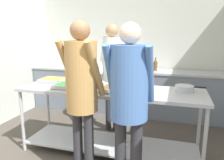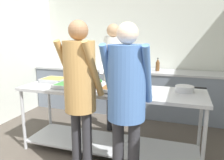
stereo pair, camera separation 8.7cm
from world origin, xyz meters
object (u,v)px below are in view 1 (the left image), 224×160
object	(u,v)px
serving_tray_roast	(68,86)
cook_behind_counter	(112,65)
guest_serving_left	(129,92)
sauce_pan	(185,88)
guest_serving_right	(82,84)
serving_tray_vegetables	(53,80)
plate_stack	(153,94)
broccoli_bowl	(96,84)
water_bottle	(155,65)
serving_tray_greens	(120,90)

from	to	relation	value
serving_tray_roast	cook_behind_counter	distance (m)	0.91
serving_tray_roast	guest_serving_left	xyz separation A→B (m)	(0.97, -0.55, 0.13)
sauce_pan	guest_serving_right	xyz separation A→B (m)	(-1.08, -0.78, 0.15)
sauce_pan	serving_tray_vegetables	bearing A→B (deg)	179.50
plate_stack	cook_behind_counter	bearing A→B (deg)	130.90
serving_tray_roast	guest_serving_right	xyz separation A→B (m)	(0.44, -0.51, 0.17)
serving_tray_vegetables	serving_tray_roast	size ratio (longest dim) A/B	0.99
broccoli_bowl	guest_serving_right	distance (m)	0.71
guest_serving_right	broccoli_bowl	bearing A→B (deg)	98.03
guest_serving_left	water_bottle	bearing A→B (deg)	89.31
serving_tray_vegetables	cook_behind_counter	xyz separation A→B (m)	(0.79, 0.52, 0.19)
guest_serving_left	water_bottle	distance (m)	2.32
serving_tray_greens	water_bottle	bearing A→B (deg)	81.78
broccoli_bowl	serving_tray_roast	bearing A→B (deg)	-152.13
guest_serving_right	water_bottle	world-z (taller)	guest_serving_right
plate_stack	guest_serving_left	world-z (taller)	guest_serving_left
guest_serving_right	serving_tray_roast	bearing A→B (deg)	130.47
guest_serving_right	cook_behind_counter	xyz separation A→B (m)	(-0.05, 1.32, 0.03)
guest_serving_left	guest_serving_right	bearing A→B (deg)	176.12
guest_serving_left	cook_behind_counter	size ratio (longest dim) A/B	0.97
sauce_pan	plate_stack	bearing A→B (deg)	-136.09
broccoli_bowl	guest_serving_right	xyz separation A→B (m)	(0.10, -0.69, 0.15)
sauce_pan	guest_serving_left	distance (m)	0.99
broccoli_bowl	guest_serving_right	bearing A→B (deg)	-81.97
serving_tray_roast	serving_tray_vegetables	bearing A→B (deg)	145.00
sauce_pan	guest_serving_right	size ratio (longest dim) A/B	0.21
serving_tray_vegetables	water_bottle	distance (m)	2.05
guest_serving_left	serving_tray_roast	bearing A→B (deg)	150.46
serving_tray_greens	guest_serving_right	world-z (taller)	guest_serving_right
serving_tray_vegetables	serving_tray_roast	world-z (taller)	same
guest_serving_left	guest_serving_right	distance (m)	0.53
serving_tray_roast	guest_serving_left	bearing A→B (deg)	-29.54
serving_tray_vegetables	guest_serving_left	world-z (taller)	guest_serving_left
sauce_pan	guest_serving_left	bearing A→B (deg)	-124.13
sauce_pan	water_bottle	world-z (taller)	water_bottle
serving_tray_vegetables	water_bottle	xyz separation A→B (m)	(1.40, 1.49, 0.10)
serving_tray_roast	cook_behind_counter	size ratio (longest dim) A/B	0.20
serving_tray_vegetables	guest_serving_right	world-z (taller)	guest_serving_right
serving_tray_greens	guest_serving_left	distance (m)	0.60
cook_behind_counter	sauce_pan	bearing A→B (deg)	-25.41
broccoli_bowl	serving_tray_greens	bearing A→B (deg)	-25.01
plate_stack	cook_behind_counter	size ratio (longest dim) A/B	0.15
sauce_pan	guest_serving_right	world-z (taller)	guest_serving_right
serving_tray_roast	sauce_pan	world-z (taller)	sauce_pan
water_bottle	serving_tray_vegetables	bearing A→B (deg)	-133.12
broccoli_bowl	serving_tray_greens	xyz separation A→B (m)	(0.40, -0.19, -0.02)
broccoli_bowl	guest_serving_left	xyz separation A→B (m)	(0.63, -0.73, 0.12)
serving_tray_vegetables	serving_tray_greens	world-z (taller)	same
serving_tray_roast	guest_serving_right	distance (m)	0.69
broccoli_bowl	sauce_pan	world-z (taller)	broccoli_bowl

